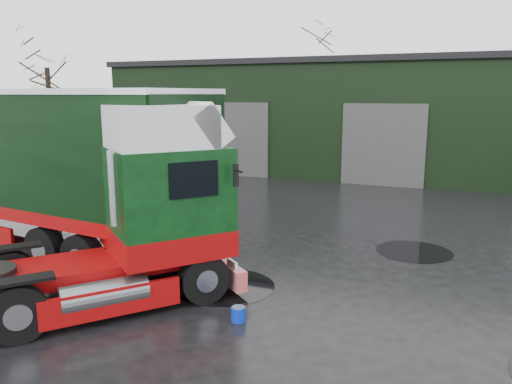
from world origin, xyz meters
TOP-DOWN VIEW (x-y plane):
  - ground at (0.00, 0.00)m, footprint 100.00×100.00m
  - warehouse at (2.00, 20.00)m, footprint 32.40×12.40m
  - hero_tractor at (-1.77, -3.00)m, footprint 6.62×7.20m
  - wash_bucket at (1.66, -2.36)m, footprint 0.40×0.40m
  - tree_left at (-17.00, 12.00)m, footprint 4.40×4.40m
  - tree_back_a at (-6.00, 30.00)m, footprint 4.40×4.40m
  - puddle_1 at (4.50, 3.63)m, footprint 2.15×2.15m
  - puddle_2 at (-7.56, 1.00)m, footprint 2.99×2.99m
  - puddle_4 at (0.60, -0.83)m, footprint 2.39×2.39m

SIDE VIEW (x-z plane):
  - ground at x=0.00m, z-range 0.00..0.00m
  - puddle_1 at x=4.50m, z-range 0.00..0.01m
  - puddle_2 at x=-7.56m, z-range 0.00..0.01m
  - puddle_4 at x=0.60m, z-range 0.00..0.01m
  - wash_bucket at x=1.66m, z-range 0.00..0.28m
  - hero_tractor at x=-1.77m, z-range 0.00..4.29m
  - warehouse at x=2.00m, z-range 0.01..6.31m
  - tree_left at x=-17.00m, z-range 0.00..8.50m
  - tree_back_a at x=-6.00m, z-range 0.00..9.50m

